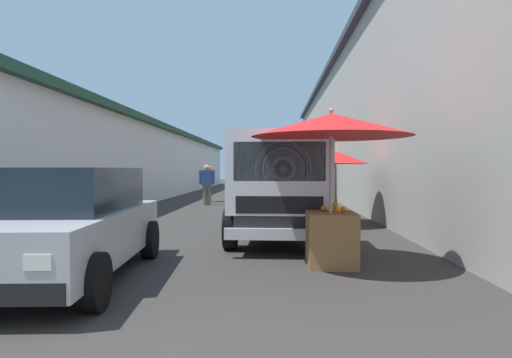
% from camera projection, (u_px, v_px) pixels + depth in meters
% --- Properties ---
extents(ground, '(90.00, 90.00, 0.00)m').
position_uv_depth(ground, '(238.00, 212.00, 14.83)').
color(ground, '#33302D').
extents(building_left_whitewash, '(49.80, 7.50, 3.50)m').
position_uv_depth(building_left_whitewash, '(54.00, 161.00, 17.34)').
color(building_left_whitewash, silver).
rests_on(building_left_whitewash, ground).
extents(building_right_concrete, '(49.80, 7.50, 6.43)m').
position_uv_depth(building_right_concrete, '(439.00, 122.00, 16.70)').
color(building_right_concrete, '#A39E93').
rests_on(building_right_concrete, ground).
extents(fruit_stall_near_left, '(2.35, 2.35, 2.33)m').
position_uv_depth(fruit_stall_near_left, '(331.00, 148.00, 6.49)').
color(fruit_stall_near_left, '#9E9EA3').
rests_on(fruit_stall_near_left, ground).
extents(fruit_stall_far_right, '(2.67, 2.67, 2.30)m').
position_uv_depth(fruit_stall_far_right, '(311.00, 161.00, 20.22)').
color(fruit_stall_far_right, '#9E9EA3').
rests_on(fruit_stall_far_right, ground).
extents(fruit_stall_mid_lane, '(2.58, 2.58, 2.13)m').
position_uv_depth(fruit_stall_mid_lane, '(319.00, 161.00, 11.35)').
color(fruit_stall_mid_lane, '#9E9EA3').
rests_on(fruit_stall_mid_lane, ground).
extents(hatchback_car, '(4.02, 2.15, 1.45)m').
position_uv_depth(hatchback_car, '(62.00, 222.00, 5.76)').
color(hatchback_car, '#ADAFB5').
rests_on(hatchback_car, ground).
extents(delivery_truck, '(4.96, 2.05, 2.08)m').
position_uv_depth(delivery_truck, '(280.00, 189.00, 8.48)').
color(delivery_truck, black).
rests_on(delivery_truck, ground).
extents(vendor_by_crates, '(0.63, 0.22, 1.56)m').
position_uv_depth(vendor_by_crates, '(209.00, 181.00, 19.26)').
color(vendor_by_crates, '#665B4C').
rests_on(vendor_by_crates, ground).
extents(vendor_in_shade, '(0.35, 0.61, 1.60)m').
position_uv_depth(vendor_in_shade, '(207.00, 182.00, 17.48)').
color(vendor_in_shade, '#665B4C').
rests_on(vendor_in_shade, ground).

